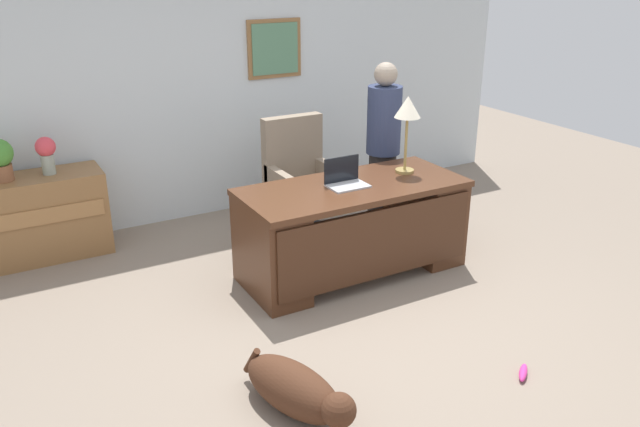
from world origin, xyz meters
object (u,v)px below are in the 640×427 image
Objects in this scene: laptop at (345,179)px; dog_toy_bone at (523,373)px; desk at (354,226)px; credenza at (14,221)px; person_standing at (383,147)px; armchair at (300,183)px; vase_with_flowers at (46,152)px; dog_lying at (297,390)px; desk_lamp at (408,112)px.

dog_toy_bone is at bearing -82.53° from laptop.
laptop is at bearing 140.00° from desk.
credenza is 3.36m from person_standing.
armchair is (2.47, -0.62, 0.12)m from credenza.
vase_with_flowers is (-2.84, 0.95, 0.11)m from person_standing.
person_standing is at bearing -16.66° from credenza.
armchair is 3.49× the size of laptop.
dog_lying is at bearing -134.08° from person_standing.
laptop reaches higher than desk.
armchair is (0.03, 1.02, 0.07)m from desk.
credenza is 0.94× the size of person_standing.
credenza is (-2.45, 1.64, -0.05)m from desk.
armchair is 0.69× the size of person_standing.
person_standing reaches higher than desk.
dog_lying is 3.23m from vase_with_flowers.
vase_with_flowers reaches higher than laptop.
person_standing is 2.48× the size of desk_lamp.
person_standing reaches higher than dog_lying.
dog_lying is at bearing -132.33° from desk.
person_standing is 2.65m from dog_toy_bone.
dog_toy_bone is at bearing -102.96° from person_standing.
dog_lying is 1.32× the size of desk_lamp.
desk is at bearing 95.65° from dog_toy_bone.
person_standing is 2.94m from dog_lying.
dog_toy_bone is (0.15, -2.79, -0.47)m from armchair.
vase_with_flowers is 4.20m from dog_toy_bone.
dog_lying is 2.72× the size of laptop.
dog_toy_bone is at bearing -84.35° from desk.
credenza is at bearing 152.92° from desk_lamp.
vase_with_flowers is at bearing 123.74° from dog_toy_bone.
person_standing is 1.02m from laptop.
laptop is 0.78m from desk_lamp.
laptop is (-0.06, 0.05, 0.41)m from desk.
laptop is (1.19, 1.43, 0.69)m from dog_lying.
armchair reaches higher than dog_toy_bone.
desk_lamp is (-0.18, -0.58, 0.47)m from person_standing.
armchair is at bearing 93.00° from dog_toy_bone.
dog_lying is 4.43× the size of dog_toy_bone.
desk is 2.84× the size of desk_lamp.
credenza is 4.65× the size of vase_with_flowers.
dog_lying is 2.61m from desk_lamp.
armchair is 0.86m from person_standing.
armchair is 3.39× the size of vase_with_flowers.
vase_with_flowers is at bearing 142.15° from laptop.
dog_lying is at bearing 164.41° from dog_toy_bone.
person_standing is 3.00m from vase_with_flowers.
desk_lamp is (0.56, 0.10, 0.88)m from desk.
dog_toy_bone is (-0.56, -2.46, -0.81)m from person_standing.
vase_with_flowers reaches higher than dog_lying.
armchair is at bearing 120.16° from desk_lamp.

